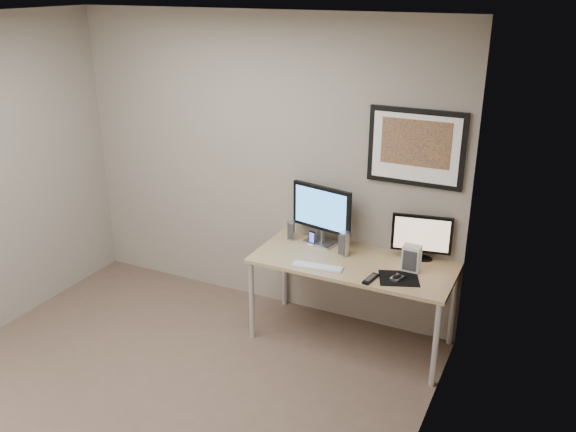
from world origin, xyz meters
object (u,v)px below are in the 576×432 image
(framed_art, at_px, (416,148))
(keyboard, at_px, (317,267))
(fan_unit, at_px, (411,258))
(monitor_large, at_px, (321,212))
(phone_dock, at_px, (312,238))
(monitor_tv, at_px, (422,236))
(speaker_right, at_px, (345,244))
(speaker_left, at_px, (291,230))
(desk, at_px, (353,269))

(framed_art, relative_size, keyboard, 1.87)
(framed_art, xyz_separation_m, fan_unit, (0.10, -0.29, -0.79))
(monitor_large, distance_m, phone_dock, 0.23)
(framed_art, bearing_deg, fan_unit, -70.57)
(framed_art, xyz_separation_m, monitor_tv, (0.11, -0.06, -0.69))
(monitor_large, relative_size, speaker_right, 2.77)
(framed_art, distance_m, phone_dock, 1.15)
(framed_art, relative_size, monitor_tv, 1.60)
(fan_unit, bearing_deg, monitor_large, 169.47)
(framed_art, height_order, fan_unit, framed_art)
(speaker_left, relative_size, speaker_right, 0.84)
(monitor_large, xyz_separation_m, speaker_left, (-0.27, -0.03, -0.20))
(monitor_tv, bearing_deg, speaker_left, 174.76)
(speaker_right, relative_size, keyboard, 0.50)
(keyboard, relative_size, fan_unit, 1.96)
(speaker_left, bearing_deg, fan_unit, -24.51)
(desk, height_order, phone_dock, phone_dock)
(monitor_large, distance_m, speaker_right, 0.34)
(speaker_right, bearing_deg, speaker_left, -176.19)
(monitor_large, relative_size, keyboard, 1.38)
(speaker_left, distance_m, phone_dock, 0.21)
(monitor_large, xyz_separation_m, keyboard, (0.15, -0.43, -0.28))
(speaker_right, distance_m, fan_unit, 0.56)
(keyboard, xyz_separation_m, fan_unit, (0.67, 0.26, 0.10))
(phone_dock, relative_size, keyboard, 0.31)
(desk, relative_size, fan_unit, 7.81)
(keyboard, bearing_deg, framed_art, 37.43)
(monitor_tv, bearing_deg, framed_art, 143.77)
(monitor_tv, distance_m, fan_unit, 0.26)
(phone_dock, xyz_separation_m, fan_unit, (0.88, -0.11, 0.04))
(monitor_tv, height_order, fan_unit, monitor_tv)
(speaker_right, height_order, keyboard, speaker_right)
(monitor_tv, bearing_deg, fan_unit, -102.85)
(speaker_left, bearing_deg, monitor_tv, -12.14)
(speaker_left, bearing_deg, framed_art, -8.38)
(framed_art, height_order, speaker_left, framed_art)
(framed_art, height_order, monitor_large, framed_art)
(desk, distance_m, speaker_left, 0.68)
(speaker_right, distance_m, keyboard, 0.33)
(desk, bearing_deg, framed_art, 43.46)
(desk, distance_m, phone_dock, 0.47)
(framed_art, height_order, monitor_tv, framed_art)
(fan_unit, bearing_deg, monitor_tv, 88.60)
(desk, bearing_deg, fan_unit, 4.97)
(monitor_tv, relative_size, phone_dock, 3.77)
(monitor_large, distance_m, speaker_left, 0.33)
(monitor_large, bearing_deg, fan_unit, 0.05)
(phone_dock, distance_m, keyboard, 0.43)
(speaker_left, distance_m, speaker_right, 0.54)
(phone_dock, bearing_deg, monitor_tv, 19.61)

